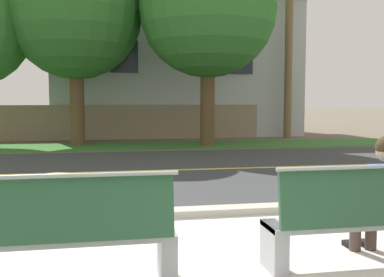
% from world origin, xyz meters
% --- Properties ---
extents(ground_plane, '(140.00, 140.00, 0.00)m').
position_xyz_m(ground_plane, '(0.00, 8.00, 0.00)').
color(ground_plane, '#665B4C').
extents(sidewalk_pavement, '(44.00, 3.60, 0.01)m').
position_xyz_m(sidewalk_pavement, '(0.00, 0.40, 0.01)').
color(sidewalk_pavement, beige).
rests_on(sidewalk_pavement, ground_plane).
extents(curb_edge, '(44.00, 0.30, 0.11)m').
position_xyz_m(curb_edge, '(0.00, 2.35, 0.06)').
color(curb_edge, '#ADA89E').
rests_on(curb_edge, ground_plane).
extents(street_asphalt, '(52.00, 8.00, 0.01)m').
position_xyz_m(street_asphalt, '(0.00, 6.50, 0.00)').
color(street_asphalt, '#383A3D').
rests_on(street_asphalt, ground_plane).
extents(road_centre_line, '(48.00, 0.14, 0.01)m').
position_xyz_m(road_centre_line, '(0.00, 6.50, 0.01)').
color(road_centre_line, '#E0CC4C').
rests_on(road_centre_line, ground_plane).
extents(far_verge_grass, '(48.00, 2.80, 0.02)m').
position_xyz_m(far_verge_grass, '(0.00, 12.19, 0.01)').
color(far_verge_grass, '#38702D').
rests_on(far_verge_grass, ground_plane).
extents(bench_left, '(1.84, 0.48, 1.01)m').
position_xyz_m(bench_left, '(-1.35, 0.14, 0.46)').
color(bench_left, '#9EA0A8').
rests_on(bench_left, ground_plane).
extents(bench_right, '(1.84, 0.48, 1.01)m').
position_xyz_m(bench_right, '(1.35, 0.14, 0.46)').
color(bench_right, '#9EA0A8').
rests_on(bench_right, ground_plane).
extents(seated_person_blue, '(0.52, 0.68, 1.25)m').
position_xyz_m(seated_person_blue, '(1.63, 0.31, 0.68)').
color(seated_person_blue, '#47382D').
rests_on(seated_person_blue, ground_plane).
extents(shade_tree_left, '(4.63, 4.63, 7.64)m').
position_xyz_m(shade_tree_left, '(-1.88, 12.98, 4.96)').
color(shade_tree_left, brown).
rests_on(shade_tree_left, ground_plane).
extents(garden_wall, '(13.00, 0.36, 1.40)m').
position_xyz_m(garden_wall, '(-1.21, 15.19, 0.70)').
color(garden_wall, gray).
rests_on(garden_wall, ground_plane).
extents(house_across_street, '(11.62, 6.91, 6.67)m').
position_xyz_m(house_across_street, '(2.15, 18.39, 3.38)').
color(house_across_street, '#B7BCC1').
rests_on(house_across_street, ground_plane).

